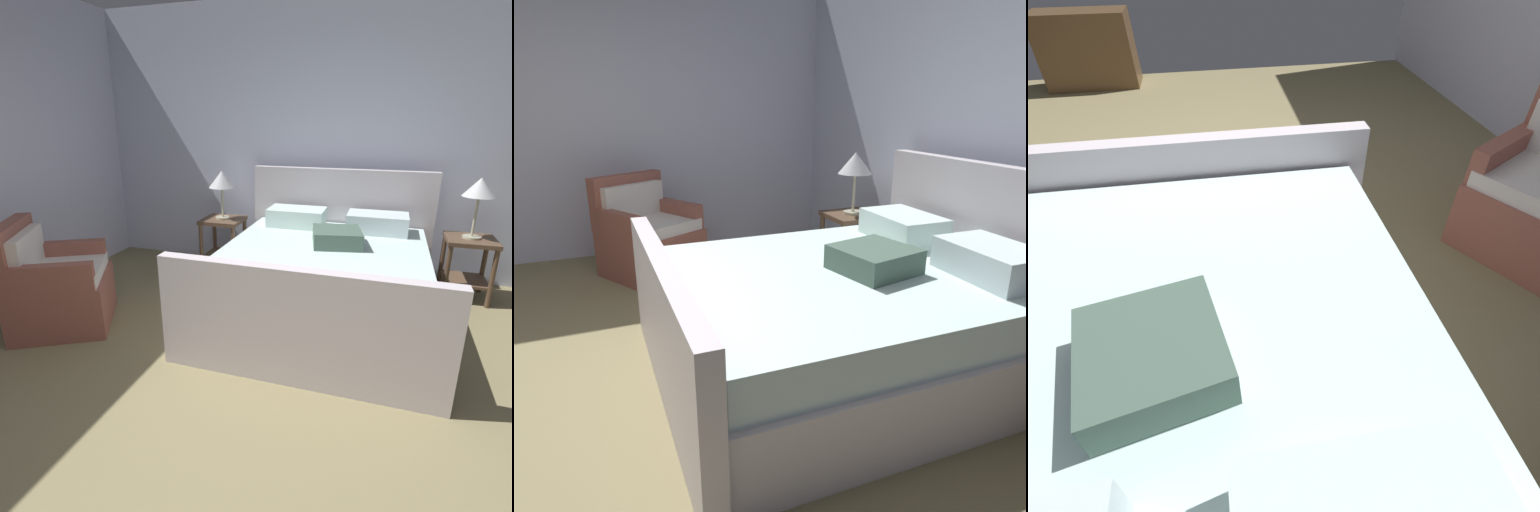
# 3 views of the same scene
# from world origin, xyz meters

# --- Properties ---
(ground_plane) EXTENTS (5.23, 6.02, 0.02)m
(ground_plane) POSITION_xyz_m (0.00, 0.00, -0.01)
(ground_plane) COLOR olive
(wall_back) EXTENTS (5.35, 0.12, 2.84)m
(wall_back) POSITION_xyz_m (0.00, 3.07, 1.42)
(wall_back) COLOR silver
(wall_back) RESTS_ON ground
(wall_side_left) EXTENTS (0.12, 6.14, 2.84)m
(wall_side_left) POSITION_xyz_m (-2.68, 0.00, 1.42)
(wall_side_left) COLOR silver
(wall_side_left) RESTS_ON ground
(bed) EXTENTS (1.90, 2.17, 1.17)m
(bed) POSITION_xyz_m (0.19, 1.84, 0.35)
(bed) COLOR silver
(bed) RESTS_ON ground
(nightstand_left) EXTENTS (0.44, 0.44, 0.60)m
(nightstand_left) POSITION_xyz_m (-1.07, 2.63, 0.40)
(nightstand_left) COLOR brown
(nightstand_left) RESTS_ON ground
(table_lamp_left) EXTENTS (0.29, 0.29, 0.53)m
(table_lamp_left) POSITION_xyz_m (-1.07, 2.63, 1.02)
(table_lamp_left) COLOR #B7B293
(table_lamp_left) RESTS_ON nightstand_left
(armchair) EXTENTS (0.99, 0.99, 0.90)m
(armchair) POSITION_xyz_m (-1.89, 0.96, 0.35)
(armchair) COLOR #925344
(armchair) RESTS_ON ground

